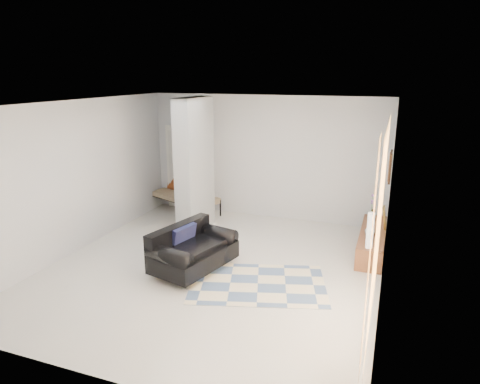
% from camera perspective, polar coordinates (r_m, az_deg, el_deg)
% --- Properties ---
extents(floor, '(6.00, 6.00, 0.00)m').
position_cam_1_polar(floor, '(7.55, -3.49, -10.03)').
color(floor, silver).
rests_on(floor, ground).
extents(ceiling, '(6.00, 6.00, 0.00)m').
position_cam_1_polar(ceiling, '(6.83, -3.89, 11.68)').
color(ceiling, white).
rests_on(ceiling, wall_back).
extents(wall_back, '(6.00, 0.00, 6.00)m').
position_cam_1_polar(wall_back, '(9.81, 3.39, 4.62)').
color(wall_back, silver).
rests_on(wall_back, ground).
extents(wall_front, '(6.00, 0.00, 6.00)m').
position_cam_1_polar(wall_front, '(4.64, -18.92, -8.97)').
color(wall_front, silver).
rests_on(wall_front, ground).
extents(wall_left, '(0.00, 6.00, 6.00)m').
position_cam_1_polar(wall_left, '(8.52, -20.89, 1.93)').
color(wall_left, silver).
rests_on(wall_left, ground).
extents(wall_right, '(0.00, 6.00, 6.00)m').
position_cam_1_polar(wall_right, '(6.50, 19.14, -1.94)').
color(wall_right, silver).
rests_on(wall_right, ground).
extents(partition_column, '(0.35, 1.20, 2.80)m').
position_cam_1_polar(partition_column, '(8.92, -6.03, 3.46)').
color(partition_column, '#9FA4A6').
rests_on(partition_column, floor).
extents(hallway_door, '(0.85, 0.06, 2.04)m').
position_cam_1_polar(hallway_door, '(10.63, -7.62, 3.27)').
color(hallway_door, white).
rests_on(hallway_door, floor).
extents(curtain, '(0.00, 2.55, 2.55)m').
position_cam_1_polar(curtain, '(5.39, 17.99, -4.84)').
color(curtain, '#FFAE43').
rests_on(curtain, wall_right).
extents(wall_art, '(0.04, 0.45, 0.55)m').
position_cam_1_polar(wall_art, '(8.09, 19.42, 3.20)').
color(wall_art, '#351D0E').
rests_on(wall_art, wall_right).
extents(media_console, '(0.45, 1.99, 0.80)m').
position_cam_1_polar(media_console, '(8.50, 17.20, -6.23)').
color(media_console, brown).
rests_on(media_console, floor).
extents(loveseat, '(1.20, 1.64, 0.76)m').
position_cam_1_polar(loveseat, '(7.39, -6.52, -7.65)').
color(loveseat, silver).
rests_on(loveseat, floor).
extents(daybed, '(1.91, 1.34, 0.77)m').
position_cam_1_polar(daybed, '(10.41, -7.43, -0.41)').
color(daybed, black).
rests_on(daybed, floor).
extents(area_rug, '(2.45, 1.97, 0.01)m').
position_cam_1_polar(area_rug, '(7.00, 2.39, -12.13)').
color(area_rug, beige).
rests_on(area_rug, floor).
extents(cylinder_lamp, '(0.11, 0.11, 0.62)m').
position_cam_1_polar(cylinder_lamp, '(7.53, 16.96, -4.92)').
color(cylinder_lamp, white).
rests_on(cylinder_lamp, media_console).
extents(bronze_figurine, '(0.12, 0.12, 0.23)m').
position_cam_1_polar(bronze_figurine, '(9.02, 17.29, -2.88)').
color(bronze_figurine, black).
rests_on(bronze_figurine, media_console).
extents(vase, '(0.19, 0.19, 0.18)m').
position_cam_1_polar(vase, '(8.20, 16.92, -4.86)').
color(vase, silver).
rests_on(vase, media_console).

